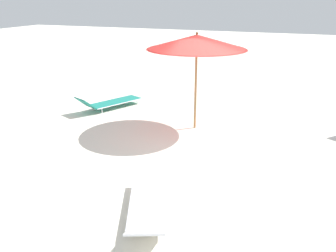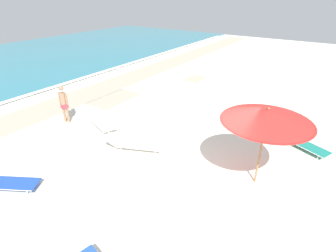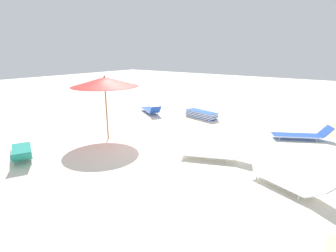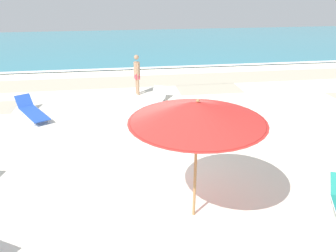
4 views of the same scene
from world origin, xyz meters
name	(u,v)px [view 4 (image 4 of 4)]	position (x,y,z in m)	size (l,w,h in m)	color
ground_plane	(150,182)	(0.00, 0.01, -0.08)	(60.00, 60.00, 0.16)	silver
ocean_water	(124,44)	(0.00, 20.91, 0.03)	(60.00, 18.30, 0.07)	teal
beach_umbrella	(197,112)	(0.78, -1.49, 2.34)	(2.63, 2.63, 2.60)	#9E7547
sun_lounger_beside_umbrella	(32,111)	(-3.89, 4.99, 0.22)	(1.63, 2.24, 0.59)	blue
sun_lounger_near_water_right	(145,125)	(0.14, 3.05, 0.20)	(1.41, 2.27, 0.47)	white
sun_lounger_mid_beach_solo	(155,100)	(0.79, 5.58, 0.21)	(1.28, 2.13, 0.52)	white
beachgoer_wading_adult	(137,72)	(0.17, 7.15, 1.00)	(0.27, 0.44, 1.76)	#A37A5B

